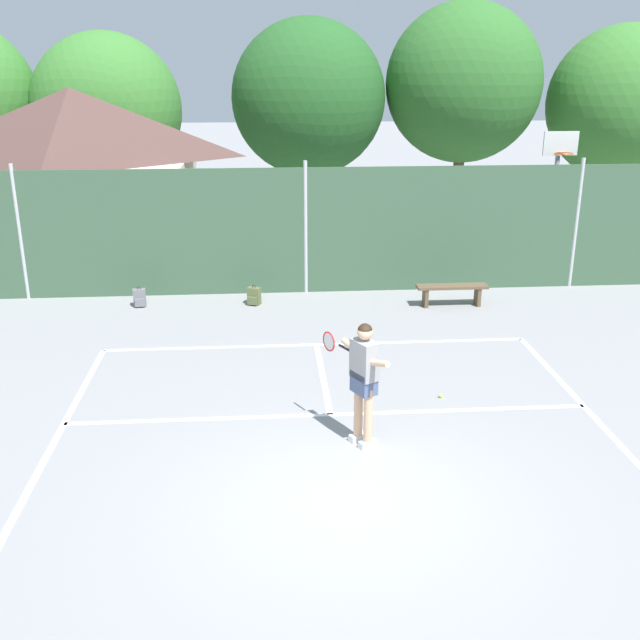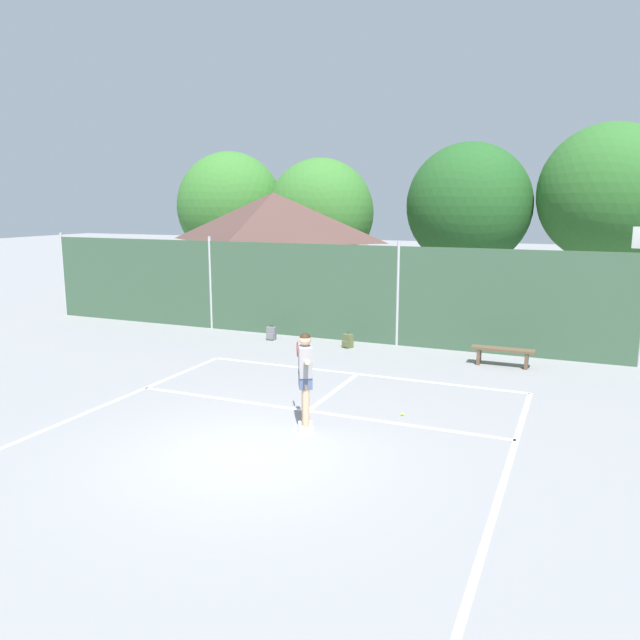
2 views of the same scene
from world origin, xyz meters
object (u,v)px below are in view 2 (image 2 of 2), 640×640
backpack_grey (271,334)px  courtside_bench (503,353)px  tennis_ball (403,414)px  backpack_olive (348,341)px  tennis_player (305,372)px

backpack_grey → courtside_bench: (7.03, -0.48, 0.17)m
courtside_bench → tennis_ball: bearing=-105.9°
tennis_ball → backpack_grey: backpack_grey is taller
tennis_ball → backpack_grey: size_ratio=0.14×
backpack_grey → courtside_bench: bearing=-3.9°
tennis_ball → courtside_bench: size_ratio=0.04×
backpack_grey → backpack_olive: 2.57m
tennis_player → backpack_olive: (-1.61, 6.59, -0.92)m
backpack_grey → backpack_olive: bearing=-1.4°
tennis_player → courtside_bench: tennis_player is taller
tennis_player → tennis_ball: 2.33m
tennis_player → courtside_bench: size_ratio=1.16×
tennis_player → backpack_olive: size_ratio=4.01×
courtside_bench → backpack_olive: bearing=174.7°
backpack_grey → tennis_ball: bearing=-42.6°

